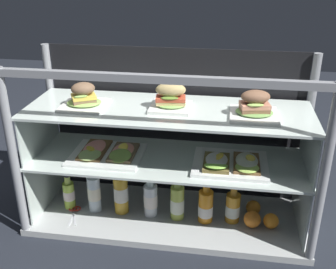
{
  "coord_description": "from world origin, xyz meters",
  "views": [
    {
      "loc": [
        0.26,
        -1.69,
        1.25
      ],
      "look_at": [
        0.0,
        0.0,
        0.47
      ],
      "focal_mm": 43.48,
      "sensor_mm": 36.0,
      "label": 1
    }
  ],
  "objects_px": {
    "juice_bottle_front_right_end": "(121,193)",
    "orange_fruit_rolled_forward": "(271,221)",
    "juice_bottle_front_left_end": "(94,192)",
    "orange_fruit_near_left_post": "(253,208)",
    "orange_fruit_beside_bottles": "(252,219)",
    "juice_bottle_back_right": "(69,194)",
    "juice_bottle_front_fourth": "(206,206)",
    "plated_roll_sandwich_near_right_corner": "(171,99)",
    "plated_roll_sandwich_center": "(255,107)",
    "kitchen_scissors": "(74,211)",
    "open_sandwich_tray_right_of_center": "(107,153)",
    "juice_bottle_near_post": "(151,199)",
    "plated_roll_sandwich_near_left_corner": "(84,98)",
    "juice_bottle_back_left": "(233,207)",
    "juice_bottle_tucked_behind": "(177,202)",
    "open_sandwich_tray_near_right_corner": "(231,163)"
  },
  "relations": [
    {
      "from": "juice_bottle_back_right",
      "to": "orange_fruit_near_left_post",
      "type": "relative_size",
      "value": 2.69
    },
    {
      "from": "open_sandwich_tray_near_right_corner",
      "to": "orange_fruit_near_left_post",
      "type": "height_order",
      "value": "open_sandwich_tray_near_right_corner"
    },
    {
      "from": "open_sandwich_tray_near_right_corner",
      "to": "juice_bottle_front_left_end",
      "type": "relative_size",
      "value": 1.41
    },
    {
      "from": "open_sandwich_tray_right_of_center",
      "to": "juice_bottle_back_left",
      "type": "relative_size",
      "value": 1.6
    },
    {
      "from": "juice_bottle_front_right_end",
      "to": "juice_bottle_near_post",
      "type": "height_order",
      "value": "juice_bottle_front_right_end"
    },
    {
      "from": "juice_bottle_back_right",
      "to": "juice_bottle_back_left",
      "type": "distance_m",
      "value": 0.83
    },
    {
      "from": "plated_roll_sandwich_near_left_corner",
      "to": "open_sandwich_tray_near_right_corner",
      "type": "distance_m",
      "value": 0.73
    },
    {
      "from": "juice_bottle_tucked_behind",
      "to": "plated_roll_sandwich_near_right_corner",
      "type": "bearing_deg",
      "value": 140.65
    },
    {
      "from": "open_sandwich_tray_near_right_corner",
      "to": "juice_bottle_front_fourth",
      "type": "height_order",
      "value": "open_sandwich_tray_near_right_corner"
    },
    {
      "from": "juice_bottle_front_left_end",
      "to": "juice_bottle_near_post",
      "type": "bearing_deg",
      "value": 0.77
    },
    {
      "from": "plated_roll_sandwich_near_left_corner",
      "to": "orange_fruit_beside_bottles",
      "type": "height_order",
      "value": "plated_roll_sandwich_near_left_corner"
    },
    {
      "from": "open_sandwich_tray_right_of_center",
      "to": "kitchen_scissors",
      "type": "distance_m",
      "value": 0.38
    },
    {
      "from": "juice_bottle_back_left",
      "to": "juice_bottle_front_right_end",
      "type": "bearing_deg",
      "value": -179.24
    },
    {
      "from": "juice_bottle_front_left_end",
      "to": "orange_fruit_beside_bottles",
      "type": "height_order",
      "value": "juice_bottle_front_left_end"
    },
    {
      "from": "orange_fruit_beside_bottles",
      "to": "plated_roll_sandwich_center",
      "type": "bearing_deg",
      "value": 162.3
    },
    {
      "from": "juice_bottle_front_right_end",
      "to": "orange_fruit_rolled_forward",
      "type": "relative_size",
      "value": 3.49
    },
    {
      "from": "open_sandwich_tray_right_of_center",
      "to": "juice_bottle_front_right_end",
      "type": "xyz_separation_m",
      "value": [
        0.06,
        0.0,
        -0.22
      ]
    },
    {
      "from": "orange_fruit_beside_bottles",
      "to": "kitchen_scissors",
      "type": "distance_m",
      "value": 0.89
    },
    {
      "from": "juice_bottle_front_left_end",
      "to": "juice_bottle_back_right",
      "type": "bearing_deg",
      "value": 178.7
    },
    {
      "from": "plated_roll_sandwich_near_left_corner",
      "to": "juice_bottle_back_left",
      "type": "distance_m",
      "value": 0.88
    },
    {
      "from": "plated_roll_sandwich_center",
      "to": "kitchen_scissors",
      "type": "bearing_deg",
      "value": -178.21
    },
    {
      "from": "plated_roll_sandwich_center",
      "to": "juice_bottle_back_left",
      "type": "relative_size",
      "value": 0.96
    },
    {
      "from": "open_sandwich_tray_right_of_center",
      "to": "juice_bottle_front_left_end",
      "type": "distance_m",
      "value": 0.24
    },
    {
      "from": "plated_roll_sandwich_near_right_corner",
      "to": "juice_bottle_back_left",
      "type": "bearing_deg",
      "value": -3.18
    },
    {
      "from": "plated_roll_sandwich_near_right_corner",
      "to": "orange_fruit_beside_bottles",
      "type": "xyz_separation_m",
      "value": [
        0.41,
        -0.05,
        -0.57
      ]
    },
    {
      "from": "open_sandwich_tray_right_of_center",
      "to": "juice_bottle_near_post",
      "type": "xyz_separation_m",
      "value": [
        0.21,
        0.0,
        -0.24
      ]
    },
    {
      "from": "juice_bottle_front_fourth",
      "to": "orange_fruit_near_left_post",
      "type": "height_order",
      "value": "juice_bottle_front_fourth"
    },
    {
      "from": "juice_bottle_near_post",
      "to": "orange_fruit_beside_bottles",
      "type": "distance_m",
      "value": 0.5
    },
    {
      "from": "juice_bottle_front_left_end",
      "to": "juice_bottle_front_fourth",
      "type": "xyz_separation_m",
      "value": [
        0.56,
        -0.01,
        -0.02
      ]
    },
    {
      "from": "plated_roll_sandwich_center",
      "to": "juice_bottle_near_post",
      "type": "xyz_separation_m",
      "value": [
        -0.46,
        0.01,
        -0.52
      ]
    },
    {
      "from": "juice_bottle_back_left",
      "to": "kitchen_scissors",
      "type": "bearing_deg",
      "value": -176.56
    },
    {
      "from": "juice_bottle_front_fourth",
      "to": "plated_roll_sandwich_near_right_corner",
      "type": "bearing_deg",
      "value": 168.41
    },
    {
      "from": "open_sandwich_tray_right_of_center",
      "to": "juice_bottle_tucked_behind",
      "type": "distance_m",
      "value": 0.42
    },
    {
      "from": "juice_bottle_front_right_end",
      "to": "juice_bottle_near_post",
      "type": "bearing_deg",
      "value": -0.68
    },
    {
      "from": "orange_fruit_beside_bottles",
      "to": "orange_fruit_near_left_post",
      "type": "relative_size",
      "value": 1.13
    },
    {
      "from": "plated_roll_sandwich_near_left_corner",
      "to": "plated_roll_sandwich_center",
      "type": "bearing_deg",
      "value": -0.39
    },
    {
      "from": "plated_roll_sandwich_near_left_corner",
      "to": "orange_fruit_rolled_forward",
      "type": "bearing_deg",
      "value": -0.69
    },
    {
      "from": "juice_bottle_front_fourth",
      "to": "orange_fruit_rolled_forward",
      "type": "bearing_deg",
      "value": -1.3
    },
    {
      "from": "open_sandwich_tray_near_right_corner",
      "to": "kitchen_scissors",
      "type": "relative_size",
      "value": 2.02
    },
    {
      "from": "juice_bottle_tucked_behind",
      "to": "juice_bottle_front_fourth",
      "type": "bearing_deg",
      "value": -1.82
    },
    {
      "from": "plated_roll_sandwich_near_left_corner",
      "to": "juice_bottle_front_left_end",
      "type": "relative_size",
      "value": 0.83
    },
    {
      "from": "plated_roll_sandwich_center",
      "to": "juice_bottle_back_right",
      "type": "xyz_separation_m",
      "value": [
        -0.89,
        0.01,
        -0.53
      ]
    },
    {
      "from": "plated_roll_sandwich_near_left_corner",
      "to": "kitchen_scissors",
      "type": "xyz_separation_m",
      "value": [
        -0.09,
        -0.03,
        -0.6
      ]
    },
    {
      "from": "plated_roll_sandwich_center",
      "to": "juice_bottle_tucked_behind",
      "type": "bearing_deg",
      "value": 178.94
    },
    {
      "from": "juice_bottle_front_left_end",
      "to": "orange_fruit_near_left_post",
      "type": "bearing_deg",
      "value": 6.18
    },
    {
      "from": "juice_bottle_front_right_end",
      "to": "juice_bottle_tucked_behind",
      "type": "relative_size",
      "value": 1.13
    },
    {
      "from": "plated_roll_sandwich_center",
      "to": "juice_bottle_back_left",
      "type": "xyz_separation_m",
      "value": [
        -0.06,
        0.02,
        -0.53
      ]
    },
    {
      "from": "juice_bottle_near_post",
      "to": "juice_bottle_front_left_end",
      "type": "bearing_deg",
      "value": -179.23
    },
    {
      "from": "juice_bottle_near_post",
      "to": "juice_bottle_tucked_behind",
      "type": "height_order",
      "value": "juice_bottle_tucked_behind"
    },
    {
      "from": "open_sandwich_tray_right_of_center",
      "to": "orange_fruit_beside_bottles",
      "type": "height_order",
      "value": "open_sandwich_tray_right_of_center"
    }
  ]
}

